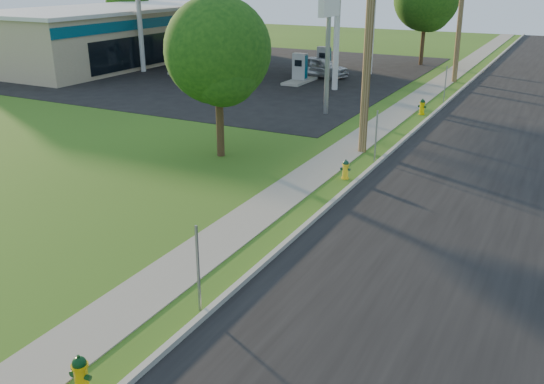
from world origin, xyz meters
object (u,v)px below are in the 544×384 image
object	(u,v)px
hydrant_far	(422,107)
car_silver	(320,67)
hydrant_near	(81,376)
hydrant_mid	(345,169)
utility_pole_far	(461,6)
price_pylon	(329,3)
fuel_pump_nw	(187,62)
utility_pole_mid	(369,25)
fuel_pump_sw	(217,56)
fuel_pump_ne	(300,72)
fuel_pump_se	(324,64)
tree_back	(128,3)
tree_verge	(219,55)
tree_lot	(427,1)

from	to	relation	value
hydrant_far	car_silver	world-z (taller)	car_silver
hydrant_near	hydrant_mid	bearing A→B (deg)	89.99
hydrant_far	car_silver	size ratio (longest dim) A/B	0.20
utility_pole_far	hydrant_mid	xyz separation A→B (m)	(0.57, -21.40, -4.46)
price_pylon	car_silver	distance (m)	12.19
price_pylon	fuel_pump_nw	bearing A→B (deg)	151.82
utility_pole_mid	hydrant_near	bearing A→B (deg)	-87.96
hydrant_far	fuel_pump_sw	bearing A→B (deg)	153.04
price_pylon	hydrant_mid	world-z (taller)	price_pylon
fuel_pump_sw	hydrant_far	size ratio (longest dim) A/B	3.92
hydrant_mid	hydrant_far	world-z (taller)	hydrant_far
fuel_pump_ne	fuel_pump_nw	bearing A→B (deg)	180.00
fuel_pump_ne	fuel_pump_se	distance (m)	4.00
fuel_pump_se	tree_back	size ratio (longest dim) A/B	0.51
fuel_pump_ne	utility_pole_far	bearing A→B (deg)	29.33
tree_verge	car_silver	xyz separation A→B (m)	(-3.90, 18.87, -3.23)
tree_verge	tree_back	size ratio (longest dim) A/B	0.98
price_pylon	tree_verge	bearing A→B (deg)	-95.21
fuel_pump_nw	tree_verge	bearing A→B (deg)	-50.76
tree_back	car_silver	world-z (taller)	tree_back
tree_lot	hydrant_far	bearing A→B (deg)	-75.97
fuel_pump_sw	tree_lot	world-z (taller)	tree_lot
fuel_pump_sw	utility_pole_far	bearing A→B (deg)	3.20
fuel_pump_nw	tree_back	world-z (taller)	tree_back
tree_lot	utility_pole_far	bearing A→B (deg)	-60.09
utility_pole_far	tree_lot	size ratio (longest dim) A/B	1.28
tree_lot	price_pylon	bearing A→B (deg)	-90.66
tree_back	hydrant_mid	distance (m)	42.71
fuel_pump_sw	hydrant_near	size ratio (longest dim) A/B	3.97
utility_pole_far	fuel_pump_sw	xyz separation A→B (m)	(-17.90, -1.00, -4.08)
hydrant_near	utility_pole_mid	bearing A→B (deg)	92.04
utility_pole_far	fuel_pump_sw	world-z (taller)	utility_pole_far
fuel_pump_nw	tree_back	distance (m)	18.20
utility_pole_far	tree_verge	world-z (taller)	utility_pole_far
tree_verge	tree_lot	distance (m)	27.61
fuel_pump_ne	tree_lot	distance (m)	13.18
utility_pole_mid	tree_verge	bearing A→B (deg)	-145.92
utility_pole_far	fuel_pump_ne	xyz separation A→B (m)	(-8.90, -5.00, -4.08)
tree_back	fuel_pump_nw	bearing A→B (deg)	-36.52
hydrant_mid	price_pylon	bearing A→B (deg)	116.67
tree_verge	tree_back	xyz separation A→B (m)	(-27.59, 26.82, 0.10)
fuel_pump_sw	tree_back	xyz separation A→B (m)	(-14.38, 6.65, 3.30)
utility_pole_mid	price_pylon	bearing A→B (deg)	125.34
fuel_pump_ne	tree_lot	world-z (taller)	tree_lot
fuel_pump_nw	car_silver	world-z (taller)	fuel_pump_nw
utility_pole_far	hydrant_mid	bearing A→B (deg)	-88.48
tree_back	car_silver	size ratio (longest dim) A/B	1.54
utility_pole_mid	hydrant_far	distance (m)	8.90
fuel_pump_nw	tree_lot	bearing A→B (deg)	38.72
tree_lot	utility_pole_mid	bearing A→B (deg)	-81.42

